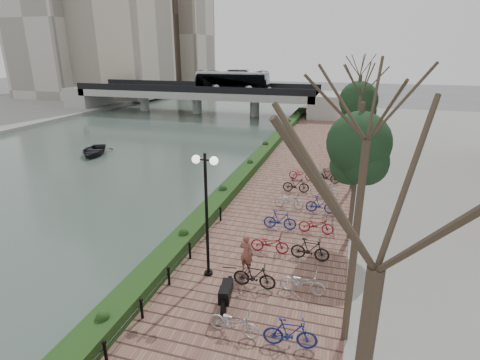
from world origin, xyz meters
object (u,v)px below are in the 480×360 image
at_px(motorcycle, 226,291).
at_px(pedestrian, 246,253).
at_px(lamppost, 206,190).
at_px(boat, 94,151).

distance_m(motorcycle, pedestrian, 2.28).
distance_m(lamppost, motorcycle, 3.72).
height_order(lamppost, boat, lamppost).
height_order(motorcycle, pedestrian, pedestrian).
distance_m(lamppost, boat, 23.67).
xyz_separation_m(motorcycle, boat, (-18.58, 17.33, -0.60)).
bearing_deg(lamppost, boat, 137.65).
bearing_deg(lamppost, motorcycle, -50.50).
bearing_deg(boat, lamppost, -64.18).
xyz_separation_m(lamppost, pedestrian, (1.41, 0.68, -2.82)).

